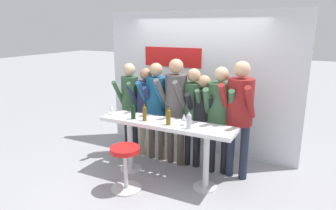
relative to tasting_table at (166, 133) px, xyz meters
The scene contains 18 objects.
ground_plane 0.77m from the tasting_table, behind, with size 40.00×40.00×0.00m, color #9E9EA3.
back_wall 1.43m from the tasting_table, 90.19° to the left, with size 3.74×0.12×2.63m.
tasting_table is the anchor object (origin of this frame).
bar_stool 0.75m from the tasting_table, 122.99° to the right, with size 0.45×0.45×0.67m.
person_far_left 1.23m from the tasting_table, 150.94° to the left, with size 0.40×0.53×1.71m.
person_left 0.96m from the tasting_table, 139.63° to the left, with size 0.43×0.53×1.65m.
person_center_left 0.81m from the tasting_table, 130.53° to the left, with size 0.42×0.54×1.75m.
person_center 0.66m from the tasting_table, 99.76° to the left, with size 0.46×0.58×1.84m.
person_center_right 0.70m from the tasting_table, 71.69° to the left, with size 0.41×0.53×1.69m.
person_right 0.74m from the tasting_table, 57.77° to the left, with size 0.46×0.53×1.60m.
person_far_right 0.93m from the tasting_table, 39.55° to the left, with size 0.53×0.63×1.75m.
person_rightmost 1.18m from the tasting_table, 28.37° to the left, with size 0.49×0.60×1.86m.
wine_bottle_0 0.33m from the tasting_table, 47.21° to the right, with size 0.07×0.07×0.29m.
wine_bottle_1 0.62m from the tasting_table, behind, with size 0.07×0.07×0.28m.
wine_bottle_2 0.54m from the tasting_table, 15.85° to the right, with size 0.07×0.07×0.27m.
wine_bottle_3 0.45m from the tasting_table, 163.79° to the right, with size 0.06×0.06×0.28m.
wine_glass_0 0.43m from the tasting_table, ahead, with size 0.07×0.07×0.18m.
wine_glass_1 1.03m from the tasting_table, behind, with size 0.07×0.07×0.18m.
Camera 1 is at (1.99, -3.86, 2.34)m, focal length 32.00 mm.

